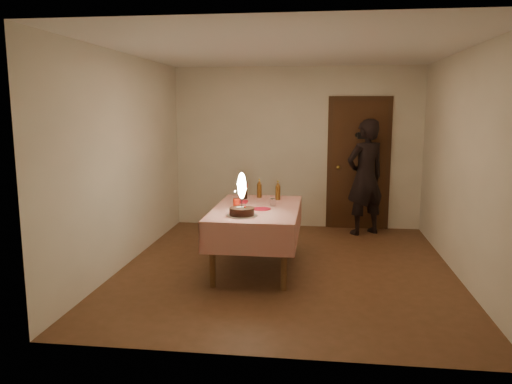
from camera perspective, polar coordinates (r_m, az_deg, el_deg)
ground at (r=6.21m, az=3.48°, el=-8.64°), size 4.00×4.50×0.01m
room_shell at (r=5.98m, az=4.02°, el=6.82°), size 4.04×4.54×2.62m
dining_table at (r=6.05m, az=0.06°, el=-2.70°), size 1.02×1.72×0.75m
birthday_cake at (r=5.55m, az=-1.63°, el=-1.52°), size 0.35×0.35×0.48m
red_plate at (r=5.93m, az=0.65°, el=-1.93°), size 0.22×0.22×0.01m
red_cup at (r=6.06m, az=-2.25°, el=-1.24°), size 0.08×0.08×0.10m
clear_cup at (r=6.12m, az=1.94°, el=-1.18°), size 0.07×0.07×0.09m
napkin_stack at (r=6.34m, az=-1.68°, el=-1.12°), size 0.15×0.15×0.02m
cola_bottle at (r=6.58m, az=-1.43°, el=0.53°), size 0.10×0.10×0.32m
amber_bottle_left at (r=6.67m, az=0.38°, el=0.36°), size 0.06×0.06×0.25m
amber_bottle_right at (r=6.52m, az=2.52°, el=0.14°), size 0.06×0.06×0.25m
photographer at (r=7.84m, az=12.38°, el=1.68°), size 0.78×0.70×1.78m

